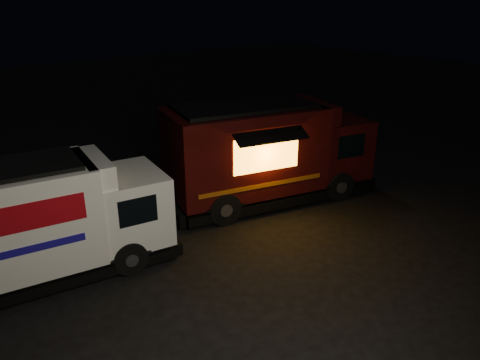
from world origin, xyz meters
TOP-DOWN VIEW (x-y plane):
  - ground at (0.00, 0.00)m, footprint 80.00×80.00m
  - white_truck at (-4.36, 3.05)m, footprint 6.58×3.15m
  - red_truck at (2.90, 2.97)m, footprint 7.34×4.23m

SIDE VIEW (x-z plane):
  - ground at x=0.00m, z-range 0.00..0.00m
  - white_truck at x=-4.36m, z-range 0.00..2.86m
  - red_truck at x=2.90m, z-range 0.00..3.22m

